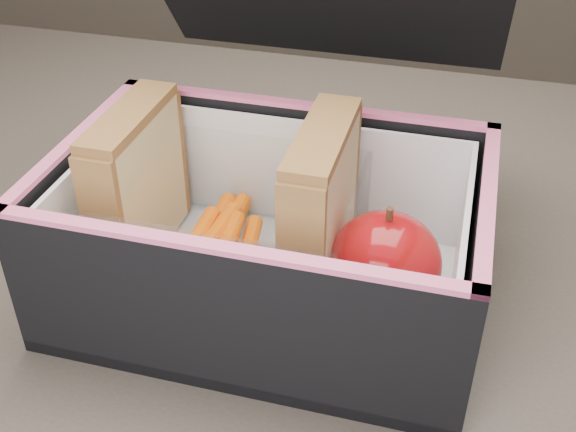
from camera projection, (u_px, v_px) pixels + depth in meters
name	position (u px, v px, depth m)	size (l,w,h in m)	color
kitchen_table	(269.00, 352.00, 0.59)	(1.20, 0.80, 0.75)	brown
lunch_bag	(272.00, 223.00, 0.48)	(0.28, 0.30, 0.25)	black
plastic_tub	(228.00, 223.00, 0.50)	(0.18, 0.13, 0.07)	white
sandwich_left	(137.00, 184.00, 0.50)	(0.03, 0.10, 0.11)	#D2BA7E
sandwich_right	(321.00, 209.00, 0.47)	(0.03, 0.10, 0.12)	#D2BA7E
carrot_sticks	(217.00, 249.00, 0.50)	(0.06, 0.15, 0.03)	#E65C08
paper_napkin	(379.00, 299.00, 0.49)	(0.07, 0.08, 0.01)	white
red_apple	(385.00, 263.00, 0.46)	(0.08, 0.08, 0.08)	maroon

